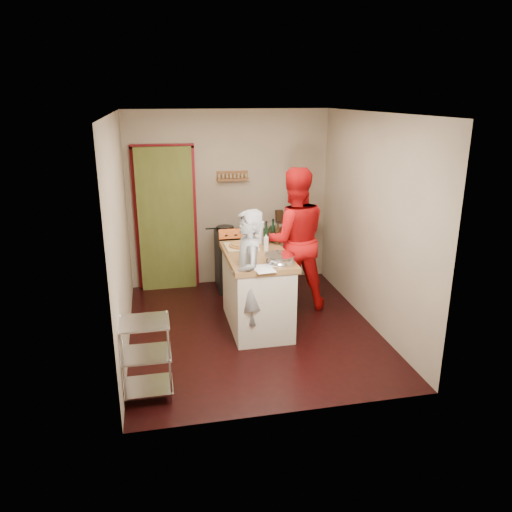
# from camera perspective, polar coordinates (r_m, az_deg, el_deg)

# --- Properties ---
(floor) EXTENTS (3.50, 3.50, 0.00)m
(floor) POSITION_cam_1_polar(r_m,az_deg,el_deg) (6.29, -0.38, -8.35)
(floor) COLOR black
(floor) RESTS_ON ground
(back_wall) EXTENTS (3.00, 0.44, 2.60)m
(back_wall) POSITION_cam_1_polar(r_m,az_deg,el_deg) (7.51, -7.94, 5.05)
(back_wall) COLOR tan
(back_wall) RESTS_ON ground
(left_wall) EXTENTS (0.04, 3.50, 2.60)m
(left_wall) POSITION_cam_1_polar(r_m,az_deg,el_deg) (5.74, -15.26, 2.28)
(left_wall) COLOR tan
(left_wall) RESTS_ON ground
(right_wall) EXTENTS (0.04, 3.50, 2.60)m
(right_wall) POSITION_cam_1_polar(r_m,az_deg,el_deg) (6.30, 13.12, 3.81)
(right_wall) COLOR tan
(right_wall) RESTS_ON ground
(ceiling) EXTENTS (3.00, 3.50, 0.02)m
(ceiling) POSITION_cam_1_polar(r_m,az_deg,el_deg) (5.64, -0.44, 16.14)
(ceiling) COLOR white
(ceiling) RESTS_ON back_wall
(stove) EXTENTS (0.60, 0.63, 1.00)m
(stove) POSITION_cam_1_polar(r_m,az_deg,el_deg) (7.43, -2.21, -0.41)
(stove) COLOR black
(stove) RESTS_ON ground
(wire_shelving) EXTENTS (0.48, 0.40, 0.80)m
(wire_shelving) POSITION_cam_1_polar(r_m,az_deg,el_deg) (4.93, -12.51, -11.00)
(wire_shelving) COLOR silver
(wire_shelving) RESTS_ON ground
(island) EXTENTS (0.76, 1.35, 1.26)m
(island) POSITION_cam_1_polar(r_m,az_deg,el_deg) (6.19, 0.14, -3.72)
(island) COLOR beige
(island) RESTS_ON ground
(person_stripe) EXTENTS (0.39, 0.59, 1.60)m
(person_stripe) POSITION_cam_1_polar(r_m,az_deg,el_deg) (5.66, -0.93, -2.62)
(person_stripe) COLOR #BCBCC1
(person_stripe) RESTS_ON ground
(person_red) EXTENTS (0.96, 0.76, 1.91)m
(person_red) POSITION_cam_1_polar(r_m,az_deg,el_deg) (6.64, 4.31, 1.89)
(person_red) COLOR red
(person_red) RESTS_ON ground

